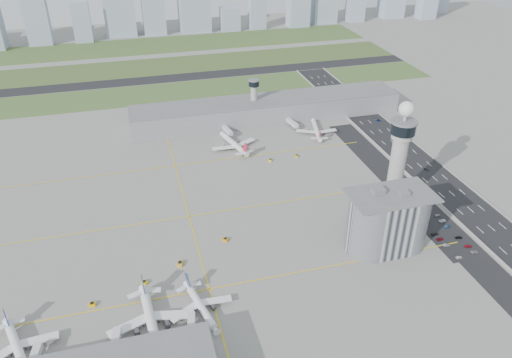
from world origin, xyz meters
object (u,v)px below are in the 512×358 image
object	(u,v)px
car_lot_7	(468,246)
car_lot_10	(443,221)
airplane_near_a	(17,347)
car_lot_4	(427,223)
tug_2	(180,263)
tug_4	(270,160)
secondary_tower	(254,96)
airplane_near_b	(151,318)
airplane_far_a	(233,140)
admin_building	(388,221)
jet_bridge_far_1	(288,121)
car_lot_11	(437,215)
tug_5	(297,156)
car_hw_2	(378,121)
car_lot_2	(440,239)
control_tower	(399,153)
car_hw_4	(330,94)
airplane_near_c	(201,304)
jet_bridge_near_2	(191,343)
car_hw_1	(426,169)
tug_0	(92,304)
car_lot_0	(459,257)
car_lot_3	(435,234)
car_lot_5	(419,214)
tug_3	(225,239)
airplane_far_b	(317,127)
car_lot_1	(446,245)
car_lot_8	(459,237)
tug_1	(144,282)
car_lot_6	(474,252)
jet_bridge_far_0	(224,129)

from	to	relation	value
car_lot_7	car_lot_10	size ratio (longest dim) A/B	0.89
airplane_near_a	car_lot_4	bearing A→B (deg)	79.77
tug_2	tug_4	xyz separation A→B (m)	(72.53, 89.28, -0.18)
secondary_tower	airplane_near_b	size ratio (longest dim) A/B	0.74
airplane_near_b	airplane_far_a	xyz separation A→B (m)	(70.39, 152.14, -0.53)
admin_building	jet_bridge_far_1	bearing A→B (deg)	90.00
airplane_near_a	car_lot_11	bearing A→B (deg)	80.60
tug_5	car_hw_2	distance (m)	89.85
tug_4	airplane_near_a	bearing A→B (deg)	70.26
car_lot_7	admin_building	bearing A→B (deg)	82.31
admin_building	car_lot_2	size ratio (longest dim) A/B	10.73
control_tower	car_hw_4	distance (m)	180.96
airplane_near_c	jet_bridge_near_2	size ratio (longest dim) A/B	2.43
control_tower	car_hw_1	size ratio (longest dim) A/B	18.15
tug_0	car_lot_0	bearing A→B (deg)	96.58
car_lot_3	car_lot_5	bearing A→B (deg)	-8.20
tug_3	airplane_near_c	bearing A→B (deg)	-163.90
car_lot_2	airplane_near_c	bearing A→B (deg)	88.94
secondary_tower	car_lot_3	bearing A→B (deg)	-73.03
airplane_far_b	car_lot_3	world-z (taller)	airplane_far_b
car_lot_1	car_lot_3	xyz separation A→B (m)	(-0.30, 9.83, -0.02)
car_lot_4	car_hw_4	world-z (taller)	car_hw_4
airplane_far_a	tug_4	world-z (taller)	airplane_far_a
tug_3	car_lot_8	size ratio (longest dim) A/B	0.83
secondary_tower	tug_5	xyz separation A→B (m)	(11.03, -69.36, -17.98)
airplane_near_c	car_lot_5	distance (m)	135.94
admin_building	car_lot_11	bearing A→B (deg)	20.71
airplane_far_b	car_lot_2	distance (m)	138.50
airplane_near_a	airplane_near_c	xyz separation A→B (m)	(72.74, 4.03, -0.45)
car_lot_5	control_tower	bearing A→B (deg)	49.71
tug_1	car_lot_6	xyz separation A→B (m)	(161.19, -21.04, -0.32)
tug_4	car_lot_11	world-z (taller)	tug_4
car_lot_2	car_hw_4	world-z (taller)	car_hw_4
admin_building	tug_2	size ratio (longest dim) A/B	11.79
control_tower	car_lot_2	distance (m)	49.31
car_lot_8	car_lot_2	bearing A→B (deg)	90.23
car_lot_4	car_hw_4	bearing A→B (deg)	-9.89
jet_bridge_far_1	car_lot_3	size ratio (longest dim) A/B	3.47
control_tower	jet_bridge_far_0	bearing A→B (deg)	119.45
car_lot_5	car_lot_8	size ratio (longest dim) A/B	1.06
car_lot_6	car_lot_10	bearing A→B (deg)	8.00
admin_building	tug_3	size ratio (longest dim) A/B	14.03
secondary_tower	tug_5	size ratio (longest dim) A/B	11.21
tug_3	car_lot_4	world-z (taller)	tug_3
jet_bridge_near_2	car_hw_4	distance (m)	291.52
car_lot_8	airplane_near_a	bearing A→B (deg)	103.80
airplane_near_c	jet_bridge_far_1	xyz separation A→B (m)	(97.75, 175.05, -1.92)
airplane_near_c	jet_bridge_near_2	distance (m)	19.45
tug_3	car_lot_8	xyz separation A→B (m)	(117.74, -30.35, -0.26)
car_lot_5	car_hw_4	world-z (taller)	car_hw_4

